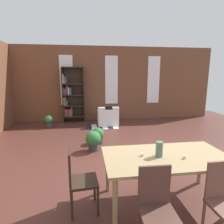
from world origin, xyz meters
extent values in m
plane|color=#502B23|center=(0.00, 0.00, 0.00)|extent=(11.49, 11.49, 0.00)
cube|color=brown|center=(0.00, 4.48, 1.59)|extent=(9.19, 0.12, 3.18)
cube|color=white|center=(-1.91, 4.41, 1.75)|extent=(0.55, 0.02, 2.07)
cube|color=white|center=(0.00, 4.41, 1.75)|extent=(0.55, 0.02, 2.07)
cube|color=white|center=(1.91, 4.41, 1.75)|extent=(0.55, 0.02, 2.07)
cube|color=#998057|center=(0.05, -1.30, 0.75)|extent=(1.89, 1.01, 0.04)
cylinder|color=#998057|center=(-0.79, -1.70, 0.36)|extent=(0.07, 0.07, 0.73)
cylinder|color=#998057|center=(-0.79, -0.89, 0.36)|extent=(0.07, 0.07, 0.73)
cylinder|color=#998057|center=(0.90, -0.89, 0.36)|extent=(0.07, 0.07, 0.73)
cylinder|color=#4C7266|center=(-0.07, -1.30, 0.88)|extent=(0.11, 0.11, 0.23)
cylinder|color=silver|center=(-0.31, -1.25, 0.79)|extent=(0.04, 0.04, 0.05)
cylinder|color=silver|center=(0.27, -1.42, 0.79)|extent=(0.04, 0.04, 0.05)
cube|color=#302117|center=(-1.19, -1.30, 0.45)|extent=(0.43, 0.43, 0.04)
cube|color=#302117|center=(-1.38, -1.31, 0.70)|extent=(0.06, 0.38, 0.50)
cylinder|color=#302117|center=(-1.00, -1.46, 0.21)|extent=(0.04, 0.04, 0.43)
cylinder|color=#302117|center=(-1.03, -1.10, 0.21)|extent=(0.04, 0.04, 0.43)
cylinder|color=#302117|center=(-1.36, -1.49, 0.21)|extent=(0.04, 0.04, 0.43)
cylinder|color=#302117|center=(-1.39, -1.13, 0.21)|extent=(0.04, 0.04, 0.43)
cube|color=brown|center=(0.47, -1.91, 0.70)|extent=(0.38, 0.04, 0.50)
cylinder|color=brown|center=(0.29, -1.92, 0.21)|extent=(0.04, 0.04, 0.43)
cube|color=#503129|center=(-0.37, -2.10, 0.45)|extent=(0.41, 0.41, 0.04)
cube|color=#503129|center=(-0.37, -1.91, 0.70)|extent=(0.38, 0.04, 0.50)
cylinder|color=#503129|center=(-0.55, -1.91, 0.21)|extent=(0.04, 0.04, 0.43)
cylinder|color=#503129|center=(-0.19, -1.92, 0.21)|extent=(0.04, 0.04, 0.43)
cube|color=#2D2319|center=(-2.07, 4.21, 1.15)|extent=(0.04, 0.33, 2.30)
cube|color=#2D2319|center=(-1.21, 4.21, 1.15)|extent=(0.04, 0.33, 2.30)
cube|color=#2D2319|center=(-1.64, 4.37, 1.15)|extent=(0.91, 0.01, 2.30)
cube|color=#2D2319|center=(-1.64, 4.21, 0.23)|extent=(0.87, 0.33, 0.04)
cube|color=#B22D28|center=(-2.03, 4.21, 0.42)|extent=(0.05, 0.17, 0.34)
cube|color=#8C4C8C|center=(-1.98, 4.21, 0.40)|extent=(0.04, 0.28, 0.29)
cube|color=#33724C|center=(-1.93, 4.21, 0.41)|extent=(0.03, 0.25, 0.32)
cube|color=#B22D28|center=(-1.88, 4.21, 0.41)|extent=(0.04, 0.19, 0.31)
cube|color=#B22D28|center=(-1.83, 4.21, 0.40)|extent=(0.05, 0.26, 0.31)
cube|color=orange|center=(-1.78, 4.21, 0.42)|extent=(0.03, 0.28, 0.33)
cube|color=#4C4C51|center=(-1.73, 4.21, 0.44)|extent=(0.05, 0.26, 0.38)
cube|color=#2D2319|center=(-1.64, 4.21, 0.69)|extent=(0.87, 0.33, 0.04)
cube|color=gold|center=(-2.03, 4.21, 0.88)|extent=(0.04, 0.17, 0.33)
cube|color=#8C4C8C|center=(-1.98, 4.21, 0.90)|extent=(0.04, 0.17, 0.38)
cube|color=#33724C|center=(-1.91, 4.21, 0.82)|extent=(0.05, 0.21, 0.22)
cube|color=#2D2319|center=(-1.64, 4.21, 1.15)|extent=(0.87, 0.33, 0.04)
cube|color=#284C8C|center=(-2.04, 4.21, 1.31)|extent=(0.03, 0.22, 0.29)
cube|color=#8C4C8C|center=(-1.99, 4.21, 1.28)|extent=(0.04, 0.19, 0.23)
cube|color=#284C8C|center=(-1.94, 4.21, 1.32)|extent=(0.04, 0.22, 0.30)
cube|color=#B22D28|center=(-1.89, 4.21, 1.36)|extent=(0.04, 0.23, 0.39)
cube|color=white|center=(-1.83, 4.21, 1.32)|extent=(0.05, 0.19, 0.30)
cube|color=#33724C|center=(-1.77, 4.21, 1.30)|extent=(0.03, 0.23, 0.27)
cube|color=#284C8C|center=(-1.73, 4.21, 1.31)|extent=(0.04, 0.25, 0.29)
cube|color=#2D2319|center=(-1.64, 4.21, 1.61)|extent=(0.87, 0.33, 0.04)
cube|color=white|center=(-2.03, 4.21, 1.81)|extent=(0.04, 0.22, 0.37)
cube|color=gold|center=(-1.98, 4.21, 1.77)|extent=(0.03, 0.24, 0.29)
cube|color=#284C8C|center=(-1.94, 4.21, 1.74)|extent=(0.04, 0.25, 0.22)
cube|color=#4C4C51|center=(-1.89, 4.21, 1.79)|extent=(0.04, 0.21, 0.32)
cube|color=#2D2319|center=(-1.64, 4.21, 2.28)|extent=(0.87, 0.33, 0.04)
cube|color=white|center=(-0.27, 3.57, 0.20)|extent=(0.80, 0.80, 0.40)
cube|color=white|center=(-0.27, 3.25, 0.57)|extent=(0.80, 0.16, 0.35)
cube|color=white|center=(0.07, 3.57, 0.48)|extent=(0.12, 0.72, 0.15)
cube|color=white|center=(-0.61, 3.57, 0.48)|extent=(0.12, 0.72, 0.15)
cube|color=black|center=(-0.27, 3.25, 0.71)|extent=(0.28, 0.17, 0.08)
cylinder|color=#333338|center=(-0.96, 0.90, 0.09)|extent=(0.26, 0.26, 0.17)
sphere|color=#2D6B33|center=(-0.96, 0.90, 0.33)|extent=(0.40, 0.40, 0.40)
cylinder|color=#333338|center=(-2.55, 3.36, 0.10)|extent=(0.28, 0.28, 0.20)
sphere|color=#2D6B33|center=(-2.55, 3.36, 0.32)|extent=(0.31, 0.31, 0.31)
cylinder|color=#333338|center=(-0.81, 1.44, 0.07)|extent=(0.28, 0.28, 0.14)
sphere|color=#2D6B33|center=(-0.81, 1.44, 0.29)|extent=(0.36, 0.36, 0.36)
cube|color=#1E1E33|center=(-1.04, 3.22, 0.00)|extent=(0.20, 0.77, 0.01)
cube|color=white|center=(-0.84, 3.22, 0.00)|extent=(0.20, 0.77, 0.01)
cube|color=#1E1E33|center=(-0.64, 3.22, 0.00)|extent=(0.20, 0.77, 0.01)
cube|color=white|center=(-0.43, 3.22, 0.00)|extent=(0.20, 0.77, 0.01)
cube|color=#1E1E33|center=(-0.23, 3.22, 0.00)|extent=(0.20, 0.77, 0.01)
cube|color=white|center=(-0.03, 3.22, 0.00)|extent=(0.20, 0.77, 0.01)
camera|label=1|loc=(-1.12, -3.79, 1.96)|focal=30.03mm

